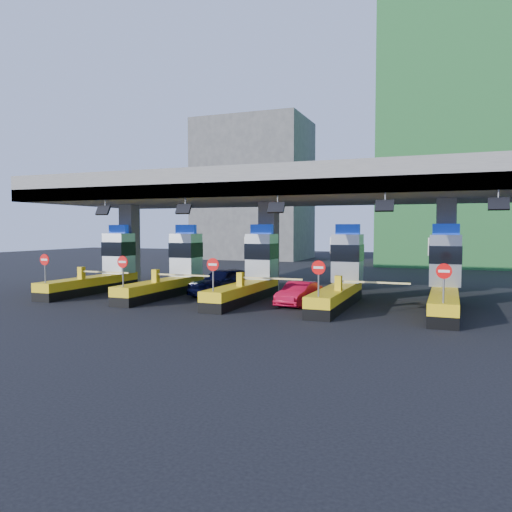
% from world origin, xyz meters
% --- Properties ---
extents(ground, '(120.00, 120.00, 0.00)m').
position_xyz_m(ground, '(0.00, 0.00, 0.00)').
color(ground, black).
rests_on(ground, ground).
extents(toll_canopy, '(28.00, 12.09, 7.00)m').
position_xyz_m(toll_canopy, '(0.00, 2.87, 6.13)').
color(toll_canopy, slate).
rests_on(toll_canopy, ground).
extents(toll_lane_far_left, '(4.43, 8.00, 4.16)m').
position_xyz_m(toll_lane_far_left, '(-10.00, 0.28, 1.40)').
color(toll_lane_far_left, black).
rests_on(toll_lane_far_left, ground).
extents(toll_lane_left, '(4.43, 8.00, 4.16)m').
position_xyz_m(toll_lane_left, '(-5.00, 0.28, 1.40)').
color(toll_lane_left, black).
rests_on(toll_lane_left, ground).
extents(toll_lane_center, '(4.43, 8.00, 4.16)m').
position_xyz_m(toll_lane_center, '(0.00, 0.28, 1.40)').
color(toll_lane_center, black).
rests_on(toll_lane_center, ground).
extents(toll_lane_right, '(4.43, 8.00, 4.16)m').
position_xyz_m(toll_lane_right, '(5.00, 0.28, 1.40)').
color(toll_lane_right, black).
rests_on(toll_lane_right, ground).
extents(toll_lane_far_right, '(4.43, 8.00, 4.16)m').
position_xyz_m(toll_lane_far_right, '(10.00, 0.28, 1.40)').
color(toll_lane_far_right, black).
rests_on(toll_lane_far_right, ground).
extents(bg_building_scaffold, '(18.00, 12.00, 28.00)m').
position_xyz_m(bg_building_scaffold, '(12.00, 32.00, 14.00)').
color(bg_building_scaffold, '#1E5926').
rests_on(bg_building_scaffold, ground).
extents(bg_building_concrete, '(14.00, 10.00, 18.00)m').
position_xyz_m(bg_building_concrete, '(-14.00, 36.00, 9.00)').
color(bg_building_concrete, '#4C4C49').
rests_on(bg_building_concrete, ground).
extents(van, '(3.25, 5.10, 1.62)m').
position_xyz_m(van, '(-2.14, 1.12, 0.81)').
color(van, black).
rests_on(van, ground).
extents(red_car, '(1.65, 3.73, 1.19)m').
position_xyz_m(red_car, '(3.05, -0.91, 0.60)').
color(red_car, red).
rests_on(red_car, ground).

